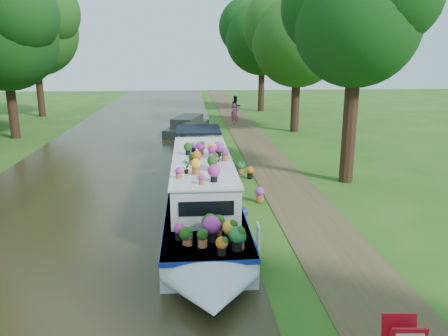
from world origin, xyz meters
The scene contains 13 objects.
ground centered at (0.00, 0.00, 0.00)m, with size 100.00×100.00×0.00m, color #234E13.
canal_water centered at (-6.00, 0.00, 0.01)m, with size 10.00×100.00×0.02m, color black.
towpath centered at (1.20, 0.00, 0.01)m, with size 2.20×100.00×0.03m, color #443620.
plant_boat centered at (-2.25, -0.13, 0.85)m, with size 2.29×13.52×2.27m.
tree_near_overhang centered at (3.79, 3.06, 6.60)m, with size 5.52×5.28×8.99m.
tree_near_mid centered at (4.48, 15.08, 6.44)m, with size 6.90×6.60×9.40m.
tree_near_far centered at (3.98, 26.09, 7.05)m, with size 7.59×7.26×10.30m.
tree_far_c centered at (-13.52, 14.08, 6.52)m, with size 7.13×6.82×9.59m.
tree_far_d centered at (-15.02, 24.10, 7.40)m, with size 8.05×7.70×10.85m.
second_boat centered at (-2.75, 14.60, 0.47)m, with size 3.15×6.33×1.16m.
pedestrian_pink centered at (0.75, 18.22, 0.80)m, with size 0.56×0.37×1.55m, color #E96086.
pedestrian_dark centered at (1.20, 21.69, 0.93)m, with size 0.87×0.68×1.80m, color black.
verge_plant centered at (-0.60, 4.68, 0.23)m, with size 0.42×0.37×0.47m, color #386B20.
Camera 1 is at (-2.64, -13.94, 5.15)m, focal length 35.00 mm.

